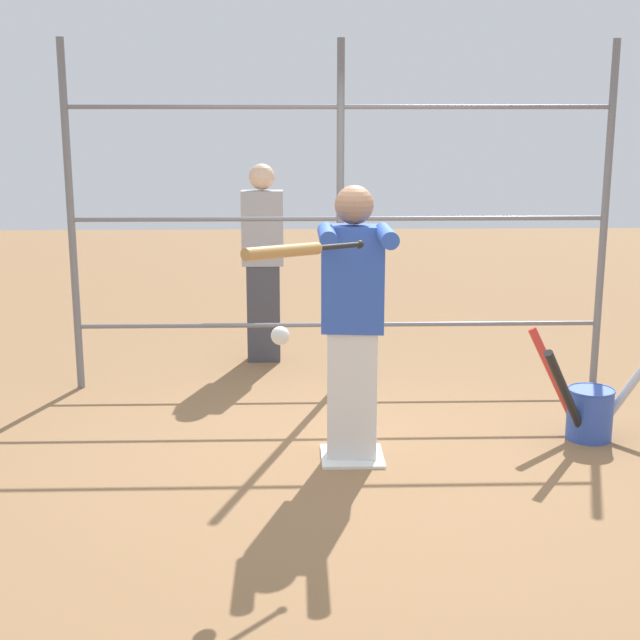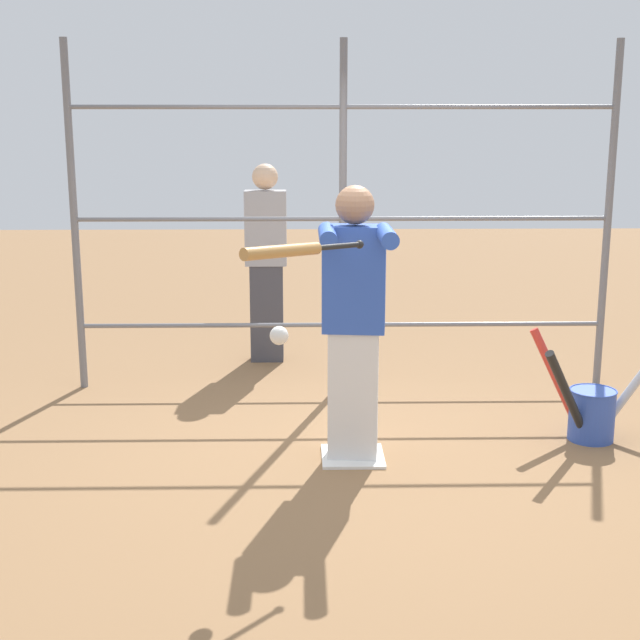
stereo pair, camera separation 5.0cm
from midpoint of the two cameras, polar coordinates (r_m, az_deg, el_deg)
name	(u,v)px [view 1 (the left image)]	position (r m, az deg, el deg)	size (l,w,h in m)	color
ground_plane	(352,458)	(5.83, 1.82, -8.80)	(24.00, 24.00, 0.00)	olive
home_plate	(352,456)	(5.82, 1.82, -8.71)	(0.40, 0.40, 0.02)	white
fence_backstop	(340,219)	(7.06, 1.09, 6.50)	(4.27, 0.06, 2.74)	slate
batter	(353,316)	(5.53, 1.90, 0.28)	(0.45, 0.62, 1.75)	silver
baseball_bat_swinging	(293,250)	(4.59, -2.04, 4.48)	(0.65, 0.70, 0.10)	black
softball_in_flight	(280,336)	(4.51, -2.88, -1.01)	(0.10, 0.10, 0.10)	white
bat_bucket	(589,408)	(6.34, 16.62, -5.41)	(1.06, 0.58, 0.75)	#3351B2
bystander_behind_fence	(263,260)	(7.90, -3.85, 3.84)	(0.36, 0.23, 1.76)	#3F3F47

